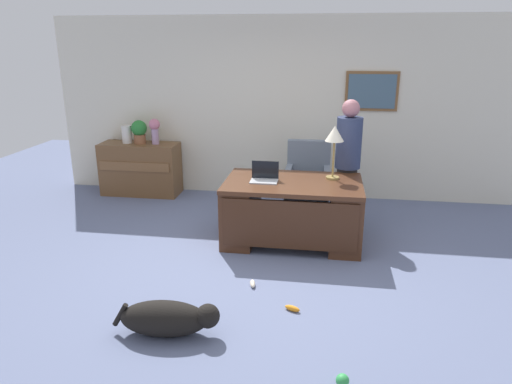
% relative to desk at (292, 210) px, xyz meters
% --- Properties ---
extents(ground_plane, '(12.00, 12.00, 0.00)m').
position_rel_desk_xyz_m(ground_plane, '(-0.35, -0.73, -0.41)').
color(ground_plane, slate).
extents(back_wall, '(7.00, 0.16, 2.70)m').
position_rel_desk_xyz_m(back_wall, '(-0.34, 1.87, 0.95)').
color(back_wall, beige).
rests_on(back_wall, ground_plane).
extents(desk, '(1.61, 1.00, 0.75)m').
position_rel_desk_xyz_m(desk, '(0.00, 0.00, 0.00)').
color(desk, '#4C2B19').
rests_on(desk, ground_plane).
extents(credenza, '(1.21, 0.50, 0.82)m').
position_rel_desk_xyz_m(credenza, '(-2.52, 1.52, 0.00)').
color(credenza, brown).
rests_on(credenza, ground_plane).
extents(armchair, '(0.60, 0.59, 1.01)m').
position_rel_desk_xyz_m(armchair, '(0.13, 1.03, 0.06)').
color(armchair, slate).
rests_on(armchair, ground_plane).
extents(person_standing, '(0.32, 0.32, 1.65)m').
position_rel_desk_xyz_m(person_standing, '(0.64, 0.62, 0.45)').
color(person_standing, '#262323').
rests_on(person_standing, ground_plane).
extents(dog_lying, '(0.90, 0.36, 0.30)m').
position_rel_desk_xyz_m(dog_lying, '(-0.86, -2.05, -0.25)').
color(dog_lying, black).
rests_on(dog_lying, ground_plane).
extents(laptop, '(0.32, 0.22, 0.22)m').
position_rel_desk_xyz_m(laptop, '(-0.34, 0.00, 0.41)').
color(laptop, '#B2B5BA').
rests_on(laptop, desk).
extents(desk_lamp, '(0.22, 0.22, 0.64)m').
position_rel_desk_xyz_m(desk_lamp, '(0.46, 0.22, 0.85)').
color(desk_lamp, '#9E8447').
rests_on(desk_lamp, desk).
extents(vase_with_flowers, '(0.17, 0.17, 0.39)m').
position_rel_desk_xyz_m(vase_with_flowers, '(-2.24, 1.52, 0.65)').
color(vase_with_flowers, '#AE8CAD').
rests_on(vase_with_flowers, credenza).
extents(vase_empty, '(0.15, 0.15, 0.27)m').
position_rel_desk_xyz_m(vase_empty, '(-2.70, 1.52, 0.55)').
color(vase_empty, silver).
rests_on(vase_empty, credenza).
extents(potted_plant, '(0.24, 0.24, 0.36)m').
position_rel_desk_xyz_m(potted_plant, '(-2.49, 1.52, 0.61)').
color(potted_plant, brown).
rests_on(potted_plant, credenza).
extents(dog_toy_ball, '(0.10, 0.10, 0.10)m').
position_rel_desk_xyz_m(dog_toy_ball, '(0.55, -2.46, -0.36)').
color(dog_toy_ball, green).
rests_on(dog_toy_ball, ground_plane).
extents(dog_toy_bone, '(0.08, 0.15, 0.05)m').
position_rel_desk_xyz_m(dog_toy_bone, '(-0.30, -1.15, -0.38)').
color(dog_toy_bone, beige).
rests_on(dog_toy_bone, ground_plane).
extents(dog_toy_plush, '(0.15, 0.10, 0.05)m').
position_rel_desk_xyz_m(dog_toy_plush, '(0.13, -1.54, -0.38)').
color(dog_toy_plush, orange).
rests_on(dog_toy_plush, ground_plane).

